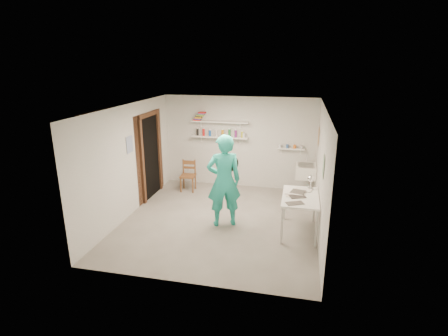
% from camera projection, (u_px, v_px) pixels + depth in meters
% --- Properties ---
extents(floor, '(4.00, 4.50, 0.02)m').
position_uv_depth(floor, '(220.00, 221.00, 7.45)').
color(floor, slate).
rests_on(floor, ground).
extents(ceiling, '(4.00, 4.50, 0.02)m').
position_uv_depth(ceiling, '(220.00, 107.00, 6.74)').
color(ceiling, silver).
rests_on(ceiling, wall_back).
extents(wall_back, '(4.00, 0.02, 2.40)m').
position_uv_depth(wall_back, '(239.00, 142.00, 9.20)').
color(wall_back, silver).
rests_on(wall_back, ground).
extents(wall_front, '(4.00, 0.02, 2.40)m').
position_uv_depth(wall_front, '(184.00, 211.00, 4.99)').
color(wall_front, silver).
rests_on(wall_front, ground).
extents(wall_left, '(0.02, 4.50, 2.40)m').
position_uv_depth(wall_left, '(129.00, 161.00, 7.51)').
color(wall_left, silver).
rests_on(wall_left, ground).
extents(wall_right, '(0.02, 4.50, 2.40)m').
position_uv_depth(wall_right, '(322.00, 173.00, 6.68)').
color(wall_right, silver).
rests_on(wall_right, ground).
extents(doorway_recess, '(0.02, 0.90, 2.00)m').
position_uv_depth(doorway_recess, '(150.00, 157.00, 8.54)').
color(doorway_recess, black).
rests_on(doorway_recess, wall_left).
extents(corridor_box, '(1.40, 1.50, 2.10)m').
position_uv_depth(corridor_box, '(124.00, 154.00, 8.68)').
color(corridor_box, brown).
rests_on(corridor_box, ground).
extents(door_lintel, '(0.06, 1.05, 0.10)m').
position_uv_depth(door_lintel, '(149.00, 114.00, 8.23)').
color(door_lintel, brown).
rests_on(door_lintel, wall_left).
extents(door_jamb_near, '(0.06, 0.10, 2.00)m').
position_uv_depth(door_jamb_near, '(142.00, 163.00, 8.07)').
color(door_jamb_near, brown).
rests_on(door_jamb_near, ground).
extents(door_jamb_far, '(0.06, 0.10, 2.00)m').
position_uv_depth(door_jamb_far, '(159.00, 152.00, 9.01)').
color(door_jamb_far, brown).
rests_on(door_jamb_far, ground).
extents(shelf_lower, '(1.50, 0.22, 0.03)m').
position_uv_depth(shelf_lower, '(220.00, 137.00, 9.14)').
color(shelf_lower, white).
rests_on(shelf_lower, wall_back).
extents(shelf_upper, '(1.50, 0.22, 0.03)m').
position_uv_depth(shelf_upper, '(220.00, 122.00, 9.02)').
color(shelf_upper, white).
rests_on(shelf_upper, wall_back).
extents(ledge_shelf, '(0.70, 0.14, 0.03)m').
position_uv_depth(ledge_shelf, '(291.00, 149.00, 8.87)').
color(ledge_shelf, white).
rests_on(ledge_shelf, wall_back).
extents(poster_left, '(0.01, 0.28, 0.36)m').
position_uv_depth(poster_left, '(130.00, 144.00, 7.45)').
color(poster_left, '#334C7F').
rests_on(poster_left, wall_left).
extents(poster_right_a, '(0.01, 0.34, 0.42)m').
position_uv_depth(poster_right_a, '(319.00, 136.00, 8.26)').
color(poster_right_a, '#995933').
rests_on(poster_right_a, wall_right).
extents(poster_right_b, '(0.01, 0.30, 0.38)m').
position_uv_depth(poster_right_b, '(323.00, 166.00, 6.08)').
color(poster_right_b, '#3F724C').
rests_on(poster_right_b, wall_right).
extents(belfast_sink, '(0.48, 0.60, 0.30)m').
position_uv_depth(belfast_sink, '(306.00, 171.00, 8.47)').
color(belfast_sink, white).
rests_on(belfast_sink, wall_right).
extents(man, '(0.82, 0.69, 1.91)m').
position_uv_depth(man, '(224.00, 181.00, 7.00)').
color(man, '#23AF9A').
rests_on(man, ground).
extents(wall_clock, '(0.33, 0.16, 0.34)m').
position_uv_depth(wall_clock, '(230.00, 163.00, 7.08)').
color(wall_clock, beige).
rests_on(wall_clock, man).
extents(wooden_chair, '(0.40, 0.38, 0.81)m').
position_uv_depth(wooden_chair, '(188.00, 176.00, 9.05)').
color(wooden_chair, brown).
rests_on(wooden_chair, ground).
extents(work_table, '(0.69, 1.15, 0.77)m').
position_uv_depth(work_table, '(299.00, 214.00, 6.83)').
color(work_table, white).
rests_on(work_table, ground).
extents(desk_lamp, '(0.14, 0.14, 0.14)m').
position_uv_depth(desk_lamp, '(311.00, 179.00, 7.04)').
color(desk_lamp, silver).
rests_on(desk_lamp, work_table).
extents(spray_cans, '(1.29, 0.06, 0.17)m').
position_uv_depth(spray_cans, '(220.00, 133.00, 9.11)').
color(spray_cans, black).
rests_on(spray_cans, shelf_lower).
extents(book_stack, '(0.32, 0.14, 0.22)m').
position_uv_depth(book_stack, '(200.00, 116.00, 9.10)').
color(book_stack, red).
rests_on(book_stack, shelf_upper).
extents(ledge_pots, '(0.48, 0.07, 0.09)m').
position_uv_depth(ledge_pots, '(291.00, 146.00, 8.85)').
color(ledge_pots, silver).
rests_on(ledge_pots, ledge_shelf).
extents(papers, '(0.30, 0.22, 0.03)m').
position_uv_depth(papers, '(301.00, 196.00, 6.71)').
color(papers, silver).
rests_on(papers, work_table).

